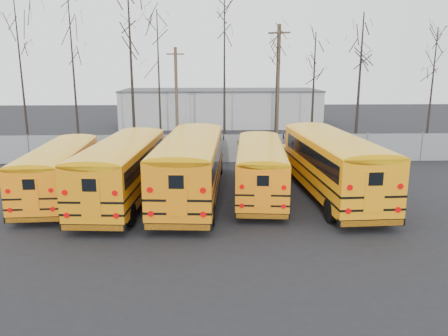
{
  "coord_description": "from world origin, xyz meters",
  "views": [
    {
      "loc": [
        0.67,
        -18.51,
        6.7
      ],
      "look_at": [
        1.42,
        3.29,
        1.6
      ],
      "focal_mm": 35.0,
      "sensor_mm": 36.0,
      "label": 1
    }
  ],
  "objects_px": {
    "bus_e": "(332,160)",
    "bus_b": "(123,165)",
    "bus_a": "(60,167)",
    "bus_d": "(260,164)",
    "utility_pole_left": "(176,97)",
    "bus_c": "(191,162)",
    "utility_pole_right": "(278,87)"
  },
  "relations": [
    {
      "from": "bus_d",
      "to": "utility_pole_right",
      "type": "height_order",
      "value": "utility_pole_right"
    },
    {
      "from": "bus_b",
      "to": "utility_pole_left",
      "type": "bearing_deg",
      "value": 87.6
    },
    {
      "from": "bus_d",
      "to": "bus_e",
      "type": "relative_size",
      "value": 0.86
    },
    {
      "from": "bus_b",
      "to": "utility_pole_right",
      "type": "bearing_deg",
      "value": 58.79
    },
    {
      "from": "bus_b",
      "to": "bus_a",
      "type": "bearing_deg",
      "value": 174.21
    },
    {
      "from": "bus_e",
      "to": "bus_d",
      "type": "bearing_deg",
      "value": 171.4
    },
    {
      "from": "bus_d",
      "to": "bus_a",
      "type": "bearing_deg",
      "value": -173.77
    },
    {
      "from": "bus_d",
      "to": "utility_pole_right",
      "type": "relative_size",
      "value": 1.06
    },
    {
      "from": "bus_a",
      "to": "utility_pole_right",
      "type": "relative_size",
      "value": 1.03
    },
    {
      "from": "utility_pole_left",
      "to": "bus_d",
      "type": "bearing_deg",
      "value": -71.2
    },
    {
      "from": "bus_b",
      "to": "bus_e",
      "type": "relative_size",
      "value": 0.95
    },
    {
      "from": "bus_d",
      "to": "bus_e",
      "type": "xyz_separation_m",
      "value": [
        3.66,
        -0.37,
        0.29
      ]
    },
    {
      "from": "bus_c",
      "to": "utility_pole_left",
      "type": "xyz_separation_m",
      "value": [
        -1.75,
        14.85,
        2.24
      ]
    },
    {
      "from": "bus_a",
      "to": "utility_pole_left",
      "type": "height_order",
      "value": "utility_pole_left"
    },
    {
      "from": "bus_e",
      "to": "utility_pole_left",
      "type": "bearing_deg",
      "value": 118.79
    },
    {
      "from": "bus_b",
      "to": "bus_d",
      "type": "relative_size",
      "value": 1.1
    },
    {
      "from": "bus_c",
      "to": "bus_e",
      "type": "bearing_deg",
      "value": 5.37
    },
    {
      "from": "bus_d",
      "to": "utility_pole_left",
      "type": "distance_m",
      "value": 15.46
    },
    {
      "from": "bus_e",
      "to": "bus_b",
      "type": "bearing_deg",
      "value": 179.21
    },
    {
      "from": "bus_a",
      "to": "bus_b",
      "type": "xyz_separation_m",
      "value": [
        3.36,
        -0.57,
        0.22
      ]
    },
    {
      "from": "bus_b",
      "to": "bus_c",
      "type": "distance_m",
      "value": 3.39
    },
    {
      "from": "bus_d",
      "to": "bus_e",
      "type": "bearing_deg",
      "value": -0.56
    },
    {
      "from": "bus_b",
      "to": "bus_d",
      "type": "xyz_separation_m",
      "value": [
        6.98,
        0.74,
        -0.18
      ]
    },
    {
      "from": "bus_d",
      "to": "utility_pole_left",
      "type": "xyz_separation_m",
      "value": [
        -5.35,
        14.28,
        2.52
      ]
    },
    {
      "from": "bus_a",
      "to": "bus_c",
      "type": "xyz_separation_m",
      "value": [
        6.74,
        -0.39,
        0.33
      ]
    },
    {
      "from": "bus_a",
      "to": "bus_e",
      "type": "relative_size",
      "value": 0.83
    },
    {
      "from": "bus_c",
      "to": "bus_e",
      "type": "xyz_separation_m",
      "value": [
        7.26,
        0.19,
        0.0
      ]
    },
    {
      "from": "bus_b",
      "to": "utility_pole_left",
      "type": "height_order",
      "value": "utility_pole_left"
    },
    {
      "from": "bus_c",
      "to": "bus_d",
      "type": "distance_m",
      "value": 3.65
    },
    {
      "from": "bus_b",
      "to": "bus_d",
      "type": "height_order",
      "value": "bus_b"
    },
    {
      "from": "bus_c",
      "to": "utility_pole_right",
      "type": "distance_m",
      "value": 15.66
    },
    {
      "from": "bus_c",
      "to": "utility_pole_right",
      "type": "height_order",
      "value": "utility_pole_right"
    }
  ]
}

